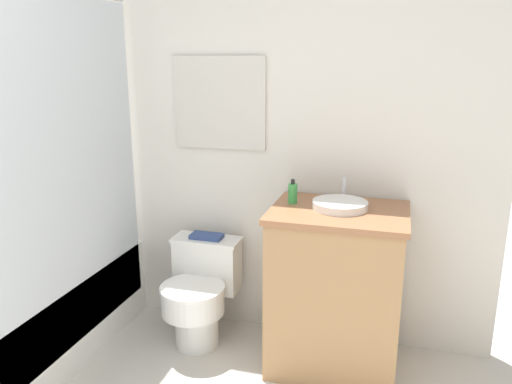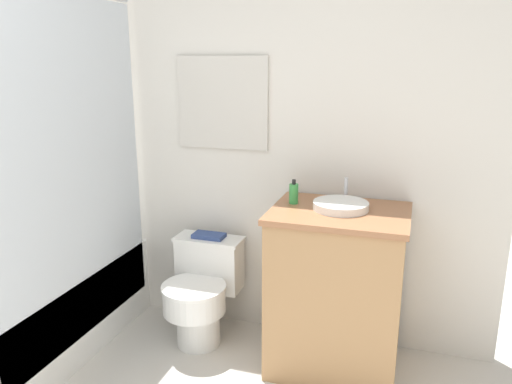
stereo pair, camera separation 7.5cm
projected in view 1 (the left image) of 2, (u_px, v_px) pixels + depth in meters
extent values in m
cube|color=silver|center=(221.00, 127.00, 2.96)|extent=(3.22, 0.05, 2.50)
cube|color=beige|center=(219.00, 103.00, 2.89)|extent=(0.56, 0.02, 0.53)
cube|color=beige|center=(219.00, 103.00, 2.88)|extent=(0.53, 0.01, 0.50)
cube|color=white|center=(43.00, 316.00, 2.81)|extent=(0.55, 1.33, 0.48)
cube|color=silver|center=(70.00, 178.00, 2.52)|extent=(0.01, 1.23, 1.78)
cylinder|color=white|center=(197.00, 326.00, 2.94)|extent=(0.25, 0.25, 0.24)
cylinder|color=white|center=(193.00, 301.00, 2.85)|extent=(0.36, 0.36, 0.14)
cylinder|color=white|center=(192.00, 288.00, 2.83)|extent=(0.37, 0.37, 0.02)
cube|color=white|center=(207.00, 265.00, 3.03)|extent=(0.39, 0.18, 0.31)
cube|color=white|center=(207.00, 240.00, 2.99)|extent=(0.41, 0.19, 0.02)
cube|color=#AD7F51|center=(336.00, 292.00, 2.68)|extent=(0.67, 0.53, 0.87)
cube|color=#9E6642|center=(339.00, 213.00, 2.56)|extent=(0.70, 0.56, 0.03)
cylinder|color=white|center=(340.00, 205.00, 2.57)|extent=(0.28, 0.28, 0.04)
cylinder|color=silver|center=(344.00, 189.00, 2.71)|extent=(0.02, 0.02, 0.13)
cylinder|color=green|center=(293.00, 193.00, 2.66)|extent=(0.05, 0.05, 0.11)
cylinder|color=black|center=(293.00, 182.00, 2.64)|extent=(0.02, 0.02, 0.02)
cube|color=#33477F|center=(207.00, 236.00, 2.99)|extent=(0.19, 0.10, 0.02)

